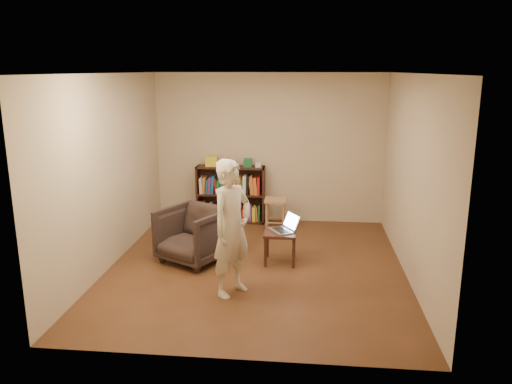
# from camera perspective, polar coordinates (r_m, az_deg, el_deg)

# --- Properties ---
(floor) EXTENTS (4.50, 4.50, 0.00)m
(floor) POSITION_cam_1_polar(r_m,az_deg,el_deg) (6.94, 0.02, -8.59)
(floor) COLOR #452B16
(floor) RESTS_ON ground
(ceiling) EXTENTS (4.50, 4.50, 0.00)m
(ceiling) POSITION_cam_1_polar(r_m,az_deg,el_deg) (6.41, 0.02, 13.42)
(ceiling) COLOR white
(ceiling) RESTS_ON wall_back
(wall_back) EXTENTS (4.00, 0.00, 4.00)m
(wall_back) POSITION_cam_1_polar(r_m,az_deg,el_deg) (8.76, 1.52, 5.00)
(wall_back) COLOR tan
(wall_back) RESTS_ON floor
(wall_left) EXTENTS (0.00, 4.50, 4.50)m
(wall_left) POSITION_cam_1_polar(r_m,az_deg,el_deg) (7.04, -16.41, 2.24)
(wall_left) COLOR tan
(wall_left) RESTS_ON floor
(wall_right) EXTENTS (0.00, 4.50, 4.50)m
(wall_right) POSITION_cam_1_polar(r_m,az_deg,el_deg) (6.66, 17.41, 1.52)
(wall_right) COLOR tan
(wall_right) RESTS_ON floor
(bookshelf) EXTENTS (1.20, 0.30, 1.00)m
(bookshelf) POSITION_cam_1_polar(r_m,az_deg,el_deg) (8.86, -2.88, -0.61)
(bookshelf) COLOR black
(bookshelf) RESTS_ON floor
(box_yellow) EXTENTS (0.21, 0.16, 0.17)m
(box_yellow) POSITION_cam_1_polar(r_m,az_deg,el_deg) (8.75, -5.09, 3.49)
(box_yellow) COLOR yellow
(box_yellow) RESTS_ON bookshelf
(red_cloth) EXTENTS (0.30, 0.23, 0.09)m
(red_cloth) POSITION_cam_1_polar(r_m,az_deg,el_deg) (8.69, -3.22, 3.21)
(red_cloth) COLOR maroon
(red_cloth) RESTS_ON bookshelf
(box_green) EXTENTS (0.15, 0.15, 0.14)m
(box_green) POSITION_cam_1_polar(r_m,az_deg,el_deg) (8.66, -0.94, 3.36)
(box_green) COLOR #1B6535
(box_green) RESTS_ON bookshelf
(box_white) EXTENTS (0.11, 0.11, 0.08)m
(box_white) POSITION_cam_1_polar(r_m,az_deg,el_deg) (8.64, 0.23, 3.11)
(box_white) COLOR silver
(box_white) RESTS_ON bookshelf
(stool) EXTENTS (0.36, 0.36, 0.52)m
(stool) POSITION_cam_1_polar(r_m,az_deg,el_deg) (8.43, 2.24, -1.47)
(stool) COLOR #A4754F
(stool) RESTS_ON floor
(armchair) EXTENTS (1.13, 1.14, 0.77)m
(armchair) POSITION_cam_1_polar(r_m,az_deg,el_deg) (7.10, -7.17, -4.86)
(armchair) COLOR #302320
(armchair) RESTS_ON floor
(side_table) EXTENTS (0.44, 0.44, 0.45)m
(side_table) POSITION_cam_1_polar(r_m,az_deg,el_deg) (6.99, 2.78, -5.15)
(side_table) COLOR black
(side_table) RESTS_ON floor
(laptop) EXTENTS (0.47, 0.47, 0.24)m
(laptop) POSITION_cam_1_polar(r_m,az_deg,el_deg) (6.99, 3.35, -4.00)
(laptop) COLOR #A8A8AC
(laptop) RESTS_ON side_table
(person) EXTENTS (0.66, 0.72, 1.65)m
(person) POSITION_cam_1_polar(r_m,az_deg,el_deg) (5.91, -2.78, -4.15)
(person) COLOR beige
(person) RESTS_ON floor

